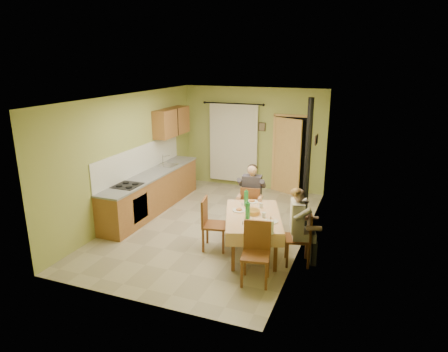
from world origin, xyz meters
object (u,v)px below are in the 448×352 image
at_px(chair_left, 214,234).
at_px(stove_flue, 306,183).
at_px(chair_near, 255,266).
at_px(man_far, 252,190).
at_px(dining_table, 253,234).
at_px(man_right, 299,218).
at_px(chair_far, 251,216).
at_px(chair_right, 298,248).

height_order(chair_left, stove_flue, stove_flue).
bearing_deg(chair_near, man_far, -81.26).
height_order(dining_table, man_right, man_right).
bearing_deg(dining_table, chair_far, 89.75).
height_order(chair_left, man_far, man_far).
bearing_deg(chair_near, chair_left, -49.29).
height_order(chair_far, chair_left, chair_left).
xyz_separation_m(dining_table, man_far, (-0.36, 1.06, 0.50)).
relative_size(chair_right, chair_left, 0.98).
distance_m(chair_far, chair_right, 1.69).
relative_size(dining_table, chair_far, 1.95).
xyz_separation_m(dining_table, stove_flue, (0.71, 1.44, 0.64)).
relative_size(chair_far, chair_left, 0.96).
bearing_deg(man_right, dining_table, 66.66).
height_order(dining_table, chair_right, chair_right).
bearing_deg(man_right, chair_near, 133.47).
relative_size(dining_table, chair_near, 1.86).
height_order(chair_near, stove_flue, stove_flue).
distance_m(man_right, stove_flue, 1.57).
bearing_deg(man_far, chair_right, -50.63).
height_order(man_right, stove_flue, stove_flue).
height_order(chair_near, chair_right, chair_near).
bearing_deg(dining_table, man_far, 89.61).
relative_size(chair_far, chair_near, 0.96).
bearing_deg(chair_left, dining_table, 86.27).
relative_size(chair_near, stove_flue, 0.36).
bearing_deg(man_right, man_far, 30.46).
xyz_separation_m(chair_right, man_far, (-1.24, 1.17, 0.59)).
height_order(chair_right, man_right, man_right).
bearing_deg(man_far, man_right, -51.05).
xyz_separation_m(man_far, man_right, (1.23, -1.17, 0.00)).
relative_size(chair_left, man_far, 0.73).
height_order(dining_table, chair_near, chair_near).
bearing_deg(chair_far, man_far, 90.00).
height_order(chair_far, stove_flue, stove_flue).
height_order(man_far, stove_flue, stove_flue).
bearing_deg(stove_flue, chair_left, -133.21).
height_order(man_far, man_right, same).
bearing_deg(chair_left, man_right, 78.02).
bearing_deg(dining_table, chair_near, -89.65).
distance_m(chair_far, man_right, 1.78).
bearing_deg(stove_flue, chair_right, -83.76).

